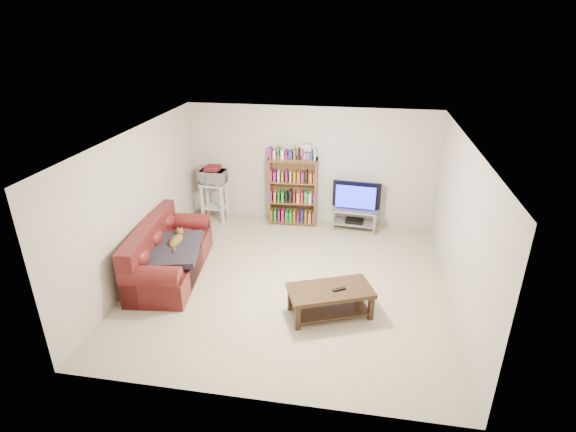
% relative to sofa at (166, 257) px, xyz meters
% --- Properties ---
extents(floor, '(5.00, 5.00, 0.00)m').
position_rel_sofa_xyz_m(floor, '(2.08, 0.08, -0.32)').
color(floor, beige).
rests_on(floor, ground).
extents(ceiling, '(5.00, 5.00, 0.00)m').
position_rel_sofa_xyz_m(ceiling, '(2.08, 0.08, 2.08)').
color(ceiling, white).
rests_on(ceiling, ground).
extents(wall_back, '(5.00, 0.00, 5.00)m').
position_rel_sofa_xyz_m(wall_back, '(2.08, 2.58, 0.88)').
color(wall_back, beige).
rests_on(wall_back, ground).
extents(wall_front, '(5.00, 0.00, 5.00)m').
position_rel_sofa_xyz_m(wall_front, '(2.08, -2.42, 0.88)').
color(wall_front, beige).
rests_on(wall_front, ground).
extents(wall_left, '(0.00, 5.00, 5.00)m').
position_rel_sofa_xyz_m(wall_left, '(-0.42, 0.08, 0.88)').
color(wall_left, beige).
rests_on(wall_left, ground).
extents(wall_right, '(0.00, 5.00, 5.00)m').
position_rel_sofa_xyz_m(wall_right, '(4.58, 0.08, 0.88)').
color(wall_right, beige).
rests_on(wall_right, ground).
extents(sofa, '(1.16, 2.23, 0.91)m').
position_rel_sofa_xyz_m(sofa, '(0.00, 0.00, 0.00)').
color(sofa, maroon).
rests_on(sofa, floor).
extents(blanket, '(1.02, 1.21, 0.19)m').
position_rel_sofa_xyz_m(blanket, '(0.20, -0.12, 0.22)').
color(blanket, '#26222B').
rests_on(blanket, sofa).
extents(cat, '(0.30, 0.61, 0.17)m').
position_rel_sofa_xyz_m(cat, '(0.18, 0.07, 0.28)').
color(cat, brown).
rests_on(cat, sofa).
extents(coffee_table, '(1.33, 1.00, 0.43)m').
position_rel_sofa_xyz_m(coffee_table, '(2.79, -0.68, -0.02)').
color(coffee_table, '#322011').
rests_on(coffee_table, floor).
extents(remote, '(0.20, 0.15, 0.02)m').
position_rel_sofa_xyz_m(remote, '(2.91, -0.69, 0.12)').
color(remote, black).
rests_on(remote, coffee_table).
extents(tv_stand, '(0.92, 0.47, 0.44)m').
position_rel_sofa_xyz_m(tv_stand, '(3.04, 2.26, -0.02)').
color(tv_stand, '#999EA3').
rests_on(tv_stand, floor).
extents(television, '(0.96, 0.21, 0.55)m').
position_rel_sofa_xyz_m(television, '(3.04, 2.26, 0.40)').
color(television, black).
rests_on(television, tv_stand).
extents(dvd_player, '(0.37, 0.28, 0.06)m').
position_rel_sofa_xyz_m(dvd_player, '(3.04, 2.26, -0.13)').
color(dvd_player, black).
rests_on(dvd_player, tv_stand).
extents(bookshelf, '(0.99, 0.35, 1.42)m').
position_rel_sofa_xyz_m(bookshelf, '(1.76, 2.35, 0.41)').
color(bookshelf, brown).
rests_on(bookshelf, floor).
extents(shelf_clutter, '(0.72, 0.25, 0.28)m').
position_rel_sofa_xyz_m(shelf_clutter, '(1.86, 2.37, 1.20)').
color(shelf_clutter, silver).
rests_on(shelf_clutter, bookshelf).
extents(microwave_stand, '(0.54, 0.41, 0.83)m').
position_rel_sofa_xyz_m(microwave_stand, '(0.12, 2.23, 0.21)').
color(microwave_stand, silver).
rests_on(microwave_stand, floor).
extents(microwave, '(0.53, 0.38, 0.28)m').
position_rel_sofa_xyz_m(microwave, '(0.12, 2.23, 0.65)').
color(microwave, silver).
rests_on(microwave, microwave_stand).
extents(game_boxes, '(0.32, 0.28, 0.05)m').
position_rel_sofa_xyz_m(game_boxes, '(0.12, 2.23, 0.82)').
color(game_boxes, maroon).
rests_on(game_boxes, microwave).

